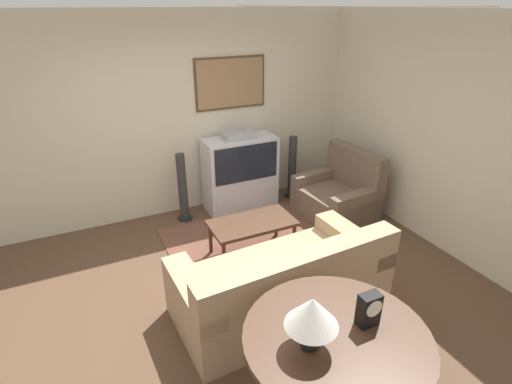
# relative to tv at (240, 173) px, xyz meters

# --- Properties ---
(ground_plane) EXTENTS (12.00, 12.00, 0.00)m
(ground_plane) POSITION_rel_tv_xyz_m (-0.83, -1.80, -0.54)
(ground_plane) COLOR brown
(wall_back) EXTENTS (12.00, 0.10, 2.70)m
(wall_back) POSITION_rel_tv_xyz_m (-0.82, 0.33, 0.81)
(wall_back) COLOR beige
(wall_back) RESTS_ON ground_plane
(wall_right) EXTENTS (0.06, 12.00, 2.70)m
(wall_right) POSITION_rel_tv_xyz_m (1.80, -1.80, 0.81)
(wall_right) COLOR beige
(wall_right) RESTS_ON ground_plane
(area_rug) EXTENTS (2.10, 1.82, 0.01)m
(area_rug) POSITION_rel_tv_xyz_m (-0.25, -1.09, -0.54)
(area_rug) COLOR brown
(area_rug) RESTS_ON ground_plane
(tv) EXTENTS (1.02, 0.47, 1.15)m
(tv) POSITION_rel_tv_xyz_m (0.00, 0.00, 0.00)
(tv) COLOR silver
(tv) RESTS_ON ground_plane
(couch) EXTENTS (2.04, 1.08, 0.85)m
(couch) POSITION_rel_tv_xyz_m (-0.52, -2.21, -0.24)
(couch) COLOR tan
(couch) RESTS_ON ground_plane
(armchair) EXTENTS (0.92, 1.07, 0.95)m
(armchair) POSITION_rel_tv_xyz_m (1.13, -0.84, -0.24)
(armchair) COLOR brown
(armchair) RESTS_ON ground_plane
(coffee_table) EXTENTS (0.99, 0.54, 0.44)m
(coffee_table) POSITION_rel_tv_xyz_m (-0.37, -1.19, -0.15)
(coffee_table) COLOR #472D1E
(coffee_table) RESTS_ON ground_plane
(console_table) EXTENTS (1.23, 1.23, 0.81)m
(console_table) POSITION_rel_tv_xyz_m (-0.77, -3.36, 0.21)
(console_table) COLOR #472D1E
(console_table) RESTS_ON ground_plane
(table_lamp) EXTENTS (0.33, 0.33, 0.37)m
(table_lamp) POSITION_rel_tv_xyz_m (-0.98, -3.35, 0.54)
(table_lamp) COLOR black
(table_lamp) RESTS_ON console_table
(mantel_clock) EXTENTS (0.14, 0.10, 0.24)m
(mantel_clock) POSITION_rel_tv_xyz_m (-0.54, -3.36, 0.39)
(mantel_clock) COLOR black
(mantel_clock) RESTS_ON console_table
(speaker_tower_left) EXTENTS (0.21, 0.21, 0.96)m
(speaker_tower_left) POSITION_rel_tv_xyz_m (-0.86, -0.01, -0.09)
(speaker_tower_left) COLOR black
(speaker_tower_left) RESTS_ON ground_plane
(speaker_tower_right) EXTENTS (0.21, 0.21, 0.96)m
(speaker_tower_right) POSITION_rel_tv_xyz_m (0.86, -0.01, -0.09)
(speaker_tower_right) COLOR black
(speaker_tower_right) RESTS_ON ground_plane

